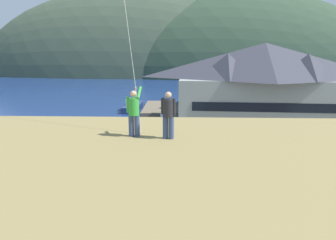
% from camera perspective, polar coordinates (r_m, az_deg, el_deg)
% --- Properties ---
extents(ground_plane, '(600.00, 600.00, 0.00)m').
position_cam_1_polar(ground_plane, '(22.68, -0.30, -15.08)').
color(ground_plane, '#66604C').
extents(parking_lot_pad, '(40.00, 20.00, 0.10)m').
position_cam_1_polar(parking_lot_pad, '(27.18, 0.13, -10.08)').
color(parking_lot_pad, gray).
rests_on(parking_lot_pad, ground).
extents(bay_water, '(360.00, 84.00, 0.03)m').
position_cam_1_polar(bay_water, '(80.75, 1.45, 5.16)').
color(bay_water, navy).
rests_on(bay_water, ground).
extents(far_hill_west_ridge, '(135.07, 45.29, 70.24)m').
position_cam_1_polar(far_hill_west_ridge, '(135.94, -4.86, 8.17)').
color(far_hill_west_ridge, '#42513D').
rests_on(far_hill_west_ridge, ground).
extents(far_hill_east_peak, '(133.04, 67.24, 68.23)m').
position_cam_1_polar(far_hill_east_peak, '(142.44, 11.65, 8.16)').
color(far_hill_east_peak, '#334733').
rests_on(far_hill_east_peak, ground).
extents(harbor_lodge, '(23.83, 12.46, 11.33)m').
position_cam_1_polar(harbor_lodge, '(44.08, 16.78, 6.26)').
color(harbor_lodge, '#999E99').
rests_on(harbor_lodge, ground).
extents(storage_shed_near_lot, '(6.70, 5.00, 4.73)m').
position_cam_1_polar(storage_shed_near_lot, '(30.76, -23.06, -3.65)').
color(storage_shed_near_lot, beige).
rests_on(storage_shed_near_lot, ground).
extents(storage_shed_waterside, '(6.47, 5.76, 4.15)m').
position_cam_1_polar(storage_shed_waterside, '(42.61, 3.47, 1.27)').
color(storage_shed_waterside, '#474C56').
rests_on(storage_shed_waterside, ground).
extents(wharf_dock, '(3.20, 12.32, 0.70)m').
position_cam_1_polar(wharf_dock, '(55.86, -2.65, 2.12)').
color(wharf_dock, '#70604C').
rests_on(wharf_dock, ground).
extents(moored_boat_wharfside, '(2.80, 8.08, 2.16)m').
position_cam_1_polar(moored_boat_wharfside, '(56.15, -6.37, 2.50)').
color(moored_boat_wharfside, navy).
rests_on(moored_boat_wharfside, ground).
extents(parked_car_front_row_red, '(4.22, 2.09, 1.82)m').
position_cam_1_polar(parked_car_front_row_red, '(27.84, -3.13, -7.29)').
color(parked_car_front_row_red, '#B28923').
rests_on(parked_car_front_row_red, parking_lot_pad).
extents(parked_car_mid_row_far, '(4.32, 2.30, 1.82)m').
position_cam_1_polar(parked_car_mid_row_far, '(28.66, 6.92, -6.77)').
color(parked_car_mid_row_far, '#236633').
rests_on(parked_car_mid_row_far, parking_lot_pad).
extents(parked_car_front_row_end, '(4.26, 2.17, 1.82)m').
position_cam_1_polar(parked_car_front_row_end, '(25.33, -27.32, -10.84)').
color(parked_car_front_row_end, red).
rests_on(parked_car_front_row_end, parking_lot_pad).
extents(parked_car_lone_by_shed, '(4.34, 2.34, 1.82)m').
position_cam_1_polar(parked_car_lone_by_shed, '(28.84, 16.60, -7.10)').
color(parked_car_lone_by_shed, slate).
rests_on(parked_car_lone_by_shed, parking_lot_pad).
extents(parked_car_back_row_right, '(4.25, 2.16, 1.82)m').
position_cam_1_polar(parked_car_back_row_right, '(22.44, 6.06, -12.44)').
color(parked_car_back_row_right, slate).
rests_on(parked_car_back_row_right, parking_lot_pad).
extents(parked_car_front_row_silver, '(4.32, 2.29, 1.82)m').
position_cam_1_polar(parked_car_front_row_silver, '(23.66, -14.64, -11.44)').
color(parked_car_front_row_silver, navy).
rests_on(parked_car_front_row_silver, parking_lot_pad).
extents(parked_car_corner_spot, '(4.32, 2.30, 1.82)m').
position_cam_1_polar(parked_car_corner_spot, '(23.60, 21.51, -12.00)').
color(parked_car_corner_spot, black).
rests_on(parked_car_corner_spot, parking_lot_pad).
extents(parked_car_mid_row_center, '(4.26, 2.17, 1.82)m').
position_cam_1_polar(parked_car_mid_row_center, '(32.08, 26.20, -5.90)').
color(parked_car_mid_row_center, slate).
rests_on(parked_car_mid_row_center, parking_lot_pad).
extents(parking_light_pole, '(0.24, 0.78, 6.80)m').
position_cam_1_polar(parking_light_pole, '(31.59, -5.76, 0.68)').
color(parking_light_pole, '#ADADB2').
rests_on(parking_light_pole, parking_lot_pad).
extents(person_kite_flyer, '(0.54, 0.65, 1.86)m').
position_cam_1_polar(person_kite_flyer, '(11.91, -6.16, 1.51)').
color(person_kite_flyer, '#384770').
rests_on(person_kite_flyer, grassy_hill_foreground).
extents(person_companion, '(0.54, 0.40, 1.74)m').
position_cam_1_polar(person_companion, '(11.54, 0.06, 1.14)').
color(person_companion, '#384770').
rests_on(person_companion, grassy_hill_foreground).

